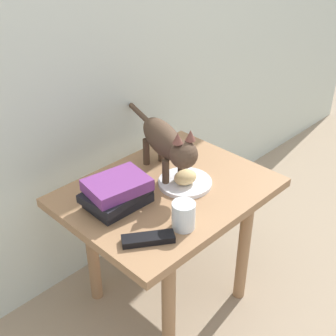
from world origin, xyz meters
TOP-DOWN VIEW (x-y plane):
  - ground_plane at (0.00, 0.00)m, footprint 6.00×6.00m
  - side_table at (0.00, 0.00)m, footprint 0.68×0.52m
  - plate at (0.06, -0.02)m, footprint 0.18×0.18m
  - bread_roll at (0.05, -0.03)m, footprint 0.09×0.08m
  - cat at (0.05, 0.06)m, footprint 0.20×0.46m
  - book_stack at (-0.18, 0.05)m, footprint 0.21×0.16m
  - candle_jar at (-0.11, -0.17)m, footprint 0.07×0.07m
  - tv_remote at (-0.23, -0.15)m, footprint 0.15×0.12m

SIDE VIEW (x-z plane):
  - ground_plane at x=0.00m, z-range 0.00..0.00m
  - side_table at x=0.00m, z-range 0.17..0.68m
  - plate at x=0.06m, z-range 0.50..0.52m
  - tv_remote at x=-0.23m, z-range 0.50..0.52m
  - candle_jar at x=-0.11m, z-range 0.50..0.58m
  - bread_roll at x=0.05m, z-range 0.52..0.57m
  - book_stack at x=-0.18m, z-range 0.50..0.60m
  - cat at x=0.05m, z-range 0.52..0.75m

